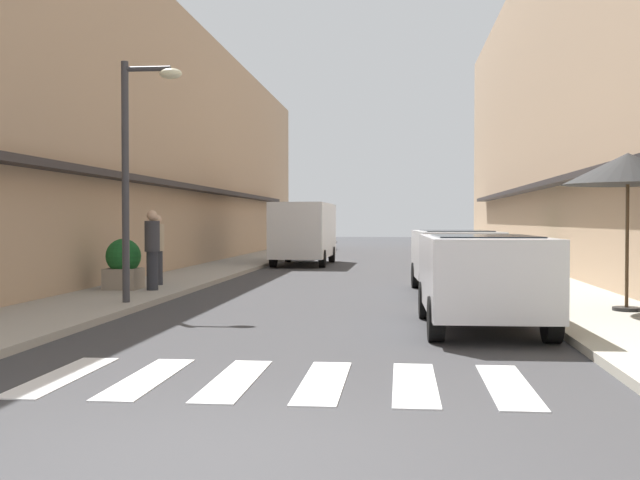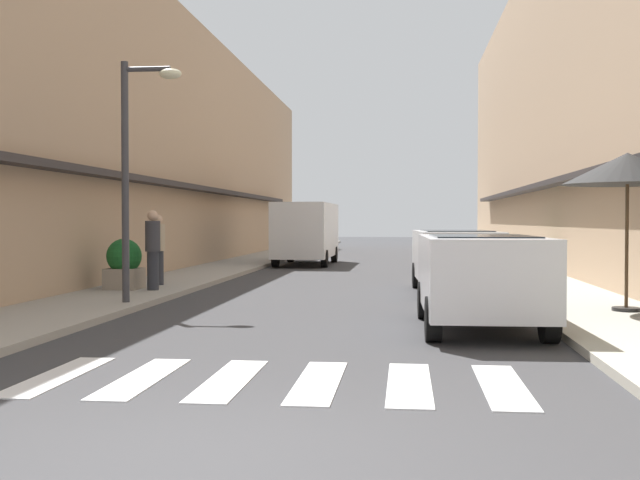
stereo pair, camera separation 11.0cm
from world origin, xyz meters
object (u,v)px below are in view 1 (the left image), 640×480
parked_car_near (482,271)px  delivery_van (304,228)px  street_lamp (136,153)px  pedestrian_walking_near (157,248)px  planter_midblock (123,264)px  cafe_umbrella (628,170)px  pedestrian_walking_far (152,248)px  parked_car_mid (455,254)px  planter_far (522,254)px

parked_car_near → delivery_van: size_ratio=0.74×
street_lamp → pedestrian_walking_near: size_ratio=2.70×
parked_car_near → pedestrian_walking_near: size_ratio=2.32×
street_lamp → pedestrian_walking_near: street_lamp is taller
parked_car_near → planter_midblock: parked_car_near is taller
pedestrian_walking_near → planter_midblock: bearing=-54.1°
cafe_umbrella → pedestrian_walking_far: size_ratio=1.53×
parked_car_near → pedestrian_walking_near: bearing=138.8°
parked_car_near → street_lamp: (-6.31, 2.27, 2.08)m
pedestrian_walking_far → pedestrian_walking_near: bearing=78.0°
pedestrian_walking_far → street_lamp: bearing=-103.7°
street_lamp → cafe_umbrella: street_lamp is taller
parked_car_mid → planter_far: (2.45, 6.03, -0.24)m
parked_car_near → parked_car_mid: same height
planter_midblock → pedestrian_walking_near: pedestrian_walking_near is taller
cafe_umbrella → pedestrian_walking_far: 10.10m
parked_car_near → planter_midblock: 9.13m
planter_midblock → pedestrian_walking_far: 0.87m
parked_car_mid → parked_car_near: bearing=-90.0°
street_lamp → pedestrian_walking_far: (-0.53, 2.58, -1.92)m
parked_car_near → pedestrian_walking_near: (-7.18, 6.28, 0.10)m
delivery_van → street_lamp: bearing=-95.2°
parked_car_near → pedestrian_walking_near: 9.53m
delivery_van → cafe_umbrella: size_ratio=1.97×
parked_car_mid → cafe_umbrella: 5.31m
parked_car_near → cafe_umbrella: cafe_umbrella is taller
cafe_umbrella → pedestrian_walking_far: bearing=162.3°
delivery_van → planter_midblock: bearing=-102.3°
parked_car_near → planter_far: size_ratio=3.51×
street_lamp → parked_car_near: bearing=-19.8°
street_lamp → parked_car_mid: bearing=31.2°
parked_car_near → street_lamp: size_ratio=0.86×
parked_car_near → delivery_van: delivery_van is taller
delivery_van → cafe_umbrella: bearing=-63.9°
street_lamp → planter_far: (8.76, 9.85, -2.32)m
cafe_umbrella → parked_car_near: bearing=-145.9°
delivery_van → planter_far: size_ratio=4.78×
delivery_van → street_lamp: 15.23m
parked_car_near → pedestrian_walking_far: size_ratio=2.20×
pedestrian_walking_near → pedestrian_walking_far: bearing=-21.7°
delivery_van → pedestrian_walking_near: bearing=-101.5°
cafe_umbrella → pedestrian_walking_near: 10.93m
planter_midblock → planter_far: planter_midblock is taller
parked_car_near → planter_far: parked_car_near is taller
parked_car_near → planter_midblock: (-7.59, 5.07, -0.22)m
cafe_umbrella → pedestrian_walking_far: (-9.52, 3.04, -1.51)m
street_lamp → pedestrian_walking_near: (-0.87, 4.00, -1.97)m
street_lamp → pedestrian_walking_far: size_ratio=2.56×
planter_far → pedestrian_walking_far: 11.80m
cafe_umbrella → planter_midblock: size_ratio=2.38×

